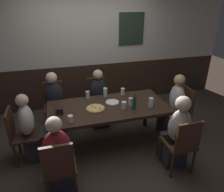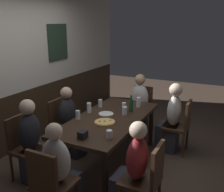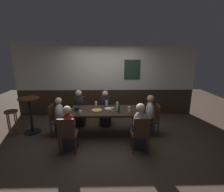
# 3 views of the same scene
# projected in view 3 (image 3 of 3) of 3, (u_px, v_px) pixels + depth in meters

# --- Properties ---
(ground_plane) EXTENTS (12.00, 12.00, 0.00)m
(ground_plane) POSITION_uv_depth(u_px,v_px,m) (105.00, 135.00, 4.71)
(ground_plane) COLOR #423328
(wall_back) EXTENTS (6.40, 0.13, 2.60)m
(wall_back) POSITION_uv_depth(u_px,v_px,m) (106.00, 80.00, 5.99)
(wall_back) COLOR #332316
(wall_back) RESTS_ON ground_plane
(dining_table) EXTENTS (1.88, 0.89, 0.74)m
(dining_table) POSITION_uv_depth(u_px,v_px,m) (105.00, 113.00, 4.55)
(dining_table) COLOR black
(dining_table) RESTS_ON ground_plane
(chair_head_west) EXTENTS (0.40, 0.40, 0.88)m
(chair_head_west) POSITION_uv_depth(u_px,v_px,m) (56.00, 119.00, 4.56)
(chair_head_west) COLOR #422B1C
(chair_head_west) RESTS_ON ground_plane
(chair_head_east) EXTENTS (0.40, 0.40, 0.88)m
(chair_head_east) POSITION_uv_depth(u_px,v_px,m) (154.00, 118.00, 4.62)
(chair_head_east) COLOR #422B1C
(chair_head_east) RESTS_ON ground_plane
(chair_right_near) EXTENTS (0.40, 0.40, 0.88)m
(chair_right_near) POSITION_uv_depth(u_px,v_px,m) (140.00, 132.00, 3.77)
(chair_right_near) COLOR #422B1C
(chair_right_near) RESTS_ON ground_plane
(chair_left_far) EXTENTS (0.40, 0.40, 0.88)m
(chair_left_far) POSITION_uv_depth(u_px,v_px,m) (80.00, 108.00, 5.41)
(chair_left_far) COLOR #422B1C
(chair_left_far) RESTS_ON ground_plane
(chair_left_near) EXTENTS (0.40, 0.40, 0.88)m
(chair_left_near) POSITION_uv_depth(u_px,v_px,m) (67.00, 133.00, 3.74)
(chair_left_near) COLOR #422B1C
(chair_left_near) RESTS_ON ground_plane
(chair_mid_far) EXTENTS (0.40, 0.40, 0.88)m
(chair_mid_far) POSITION_uv_depth(u_px,v_px,m) (105.00, 108.00, 5.43)
(chair_mid_far) COLOR #422B1C
(chair_mid_far) RESTS_ON ground_plane
(person_head_west) EXTENTS (0.37, 0.34, 1.10)m
(person_head_west) POSITION_uv_depth(u_px,v_px,m) (62.00, 120.00, 4.57)
(person_head_west) COLOR #2D2D38
(person_head_west) RESTS_ON ground_plane
(person_head_east) EXTENTS (0.37, 0.34, 1.15)m
(person_head_east) POSITION_uv_depth(u_px,v_px,m) (148.00, 118.00, 4.62)
(person_head_east) COLOR #2D2D38
(person_head_east) RESTS_ON ground_plane
(person_right_near) EXTENTS (0.34, 0.37, 1.15)m
(person_right_near) POSITION_uv_depth(u_px,v_px,m) (139.00, 130.00, 3.93)
(person_right_near) COLOR #2D2D38
(person_right_near) RESTS_ON ground_plane
(person_left_far) EXTENTS (0.34, 0.37, 1.14)m
(person_left_far) POSITION_uv_depth(u_px,v_px,m) (79.00, 111.00, 5.25)
(person_left_far) COLOR #2D2D38
(person_left_far) RESTS_ON ground_plane
(person_left_near) EXTENTS (0.34, 0.37, 1.10)m
(person_left_near) POSITION_uv_depth(u_px,v_px,m) (69.00, 131.00, 3.91)
(person_left_near) COLOR #2D2D38
(person_left_near) RESTS_ON ground_plane
(person_mid_far) EXTENTS (0.34, 0.37, 1.11)m
(person_mid_far) POSITION_uv_depth(u_px,v_px,m) (105.00, 111.00, 5.27)
(person_mid_far) COLOR #2D2D38
(person_mid_far) RESTS_ON ground_plane
(pizza) EXTENTS (0.29, 0.29, 0.03)m
(pizza) POSITION_uv_depth(u_px,v_px,m) (97.00, 110.00, 4.49)
(pizza) COLOR tan
(pizza) RESTS_ON dining_table
(tumbler_water) EXTENTS (0.07, 0.07, 0.12)m
(tumbler_water) POSITION_uv_depth(u_px,v_px,m) (117.00, 104.00, 4.86)
(tumbler_water) COLOR silver
(tumbler_water) RESTS_ON dining_table
(beer_glass_tall) EXTENTS (0.07, 0.07, 0.16)m
(beer_glass_tall) POSITION_uv_depth(u_px,v_px,m) (107.00, 104.00, 4.87)
(beer_glass_tall) COLOR silver
(beer_glass_tall) RESTS_ON dining_table
(highball_clear) EXTENTS (0.07, 0.07, 0.10)m
(highball_clear) POSITION_uv_depth(u_px,v_px,m) (80.00, 113.00, 4.21)
(highball_clear) COLOR silver
(highball_clear) RESTS_ON dining_table
(pint_glass_stout) EXTENTS (0.06, 0.06, 0.13)m
(pint_glass_stout) POSITION_uv_depth(u_px,v_px,m) (118.00, 109.00, 4.45)
(pint_glass_stout) COLOR silver
(pint_glass_stout) RESTS_ON dining_table
(tumbler_short) EXTENTS (0.07, 0.07, 0.13)m
(tumbler_short) POSITION_uv_depth(u_px,v_px,m) (96.00, 104.00, 4.86)
(tumbler_short) COLOR silver
(tumbler_short) RESTS_ON dining_table
(pint_glass_amber) EXTENTS (0.07, 0.07, 0.16)m
(pint_glass_amber) POSITION_uv_depth(u_px,v_px,m) (129.00, 110.00, 4.33)
(pint_glass_amber) COLOR silver
(pint_glass_amber) RESTS_ON dining_table
(pint_glass_pale) EXTENTS (0.08, 0.08, 0.12)m
(pint_glass_pale) POSITION_uv_depth(u_px,v_px,m) (113.00, 110.00, 4.38)
(pint_glass_pale) COLOR silver
(pint_glass_pale) RESTS_ON dining_table
(beer_bottle_green) EXTENTS (0.06, 0.06, 0.26)m
(beer_bottle_green) POSITION_uv_depth(u_px,v_px,m) (119.00, 108.00, 4.34)
(beer_bottle_green) COLOR #194723
(beer_bottle_green) RESTS_ON dining_table
(plate_white_large) EXTENTS (0.22, 0.22, 0.01)m
(plate_white_large) POSITION_uv_depth(u_px,v_px,m) (108.00, 108.00, 4.64)
(plate_white_large) COLOR white
(plate_white_large) RESTS_ON dining_table
(condiment_caddy) EXTENTS (0.11, 0.09, 0.09)m
(condiment_caddy) POSITION_uv_depth(u_px,v_px,m) (77.00, 109.00, 4.48)
(condiment_caddy) COLOR black
(condiment_caddy) RESTS_ON dining_table
(side_bar_table) EXTENTS (0.56, 0.56, 1.05)m
(side_bar_table) POSITION_uv_depth(u_px,v_px,m) (30.00, 112.00, 4.70)
(side_bar_table) COLOR black
(side_bar_table) RESTS_ON ground_plane
(bar_stool) EXTENTS (0.34, 0.34, 0.72)m
(bar_stool) POSITION_uv_depth(u_px,v_px,m) (12.00, 116.00, 4.56)
(bar_stool) COLOR brown
(bar_stool) RESTS_ON ground_plane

